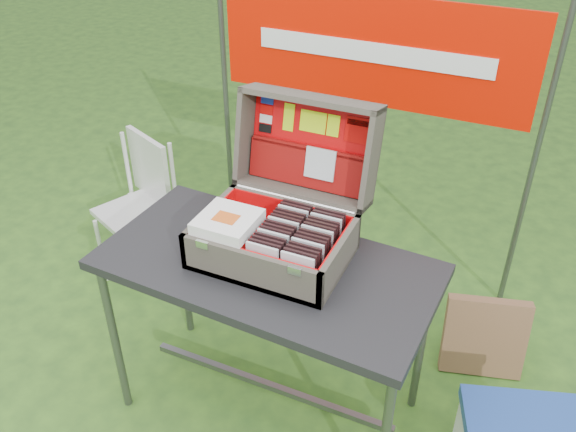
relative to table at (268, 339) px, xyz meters
The scene contains 94 objects.
ground 0.42m from the table, 84.59° to the left, with size 80.00×80.00×0.00m, color #2B4D1E.
table is the anchor object (origin of this frame).
table_top 0.39m from the table, ahead, with size 1.31×0.66×0.04m, color black.
table_leg_fl 0.65m from the table, 155.79° to the right, with size 0.04×0.04×0.78m, color #59595B.
table_leg_bl 0.65m from the table, 155.79° to the left, with size 0.04×0.04×0.78m, color #59595B.
table_leg_br 0.65m from the table, 24.21° to the left, with size 0.04×0.04×0.78m, color #59595B.
table_brace 0.29m from the table, ahead, with size 1.16×0.03×0.03m, color #59595B.
suitcase 0.69m from the table, 85.41° to the left, with size 0.57×0.57×0.54m, color #5D5749, non-canonical shape.
suitcase_base_bottom 0.42m from the table, 78.75° to the left, with size 0.57×0.41×0.02m, color #5D5749.
suitcase_base_wall_front 0.51m from the table, 86.98° to the right, with size 0.57×0.02×0.15m, color #5D5749.
suitcase_base_wall_back 0.54m from the table, 88.03° to the left, with size 0.57×0.02×0.15m, color #5D5749.
suitcase_base_wall_left 0.56m from the table, behind, with size 0.02×0.41×0.15m, color #5D5749.
suitcase_base_wall_right 0.57m from the table, ahead, with size 0.02×0.41×0.15m, color #5D5749.
suitcase_liner_floor 0.44m from the table, 78.75° to the left, with size 0.53×0.36×0.01m, color red.
suitcase_latch_left 0.60m from the table, 137.02° to the right, with size 0.05×0.01×0.03m, color silver.
suitcase_latch_right 0.61m from the table, 40.49° to the right, with size 0.05×0.01×0.03m, color silver.
suitcase_hinge 0.62m from the table, 88.12° to the left, with size 0.02×0.02×0.52m, color silver.
suitcase_lid_back 0.85m from the table, 88.92° to the left, with size 0.57×0.41×0.02m, color #5D5749.
suitcase_lid_rim_far 1.02m from the table, 88.86° to the left, with size 0.57×0.02×0.15m, color #5D5749.
suitcase_lid_rim_near 0.64m from the table, 88.57° to the left, with size 0.57×0.02×0.15m, color #5D5749.
suitcase_lid_rim_left 0.87m from the table, 126.25° to the left, with size 0.02×0.41×0.15m, color #5D5749.
suitcase_lid_rim_right 0.88m from the table, 52.14° to the left, with size 0.02×0.41×0.15m, color #5D5749.
suitcase_lid_liner 0.85m from the table, 88.89° to the left, with size 0.52×0.36×0.01m, color red.
suitcase_liner_wall_front 0.52m from the table, 86.67° to the right, with size 0.53×0.01×0.13m, color red.
suitcase_liner_wall_back 0.54m from the table, 87.90° to the left, with size 0.53×0.01×0.13m, color red.
suitcase_liner_wall_left 0.56m from the table, behind, with size 0.01×0.36×0.13m, color red.
suitcase_liner_wall_right 0.57m from the table, ahead, with size 0.01×0.36×0.13m, color red.
suitcase_lid_pocket 0.75m from the table, 88.77° to the left, with size 0.51×0.16×0.03m, color maroon.
suitcase_pocket_edge 0.83m from the table, 88.81° to the left, with size 0.50×0.02×0.02m, color maroon.
suitcase_pocket_cd 0.78m from the table, 79.21° to the left, with size 0.13×0.13×0.01m, color silver.
lid_sticker_cc_a 1.01m from the table, 114.60° to the left, with size 0.06×0.03×0.00m, color #1933B2.
lid_sticker_cc_b 0.97m from the table, 115.03° to the left, with size 0.06×0.03×0.00m, color #CB0805.
lid_sticker_cc_c 0.93m from the table, 115.48° to the left, with size 0.06×0.03×0.00m, color white.
lid_sticker_cc_d 0.89m from the table, 115.95° to the left, with size 0.06×0.03×0.00m, color black.
lid_card_neon_tall 0.94m from the table, 103.05° to the left, with size 0.05×0.11×0.00m, color #C3EE12.
lid_card_neon_main 0.93m from the table, 88.92° to the left, with size 0.11×0.09×0.00m, color #C3EE12.
lid_card_neon_small 0.94m from the table, 77.50° to the left, with size 0.05×0.09×0.00m, color #C3EE12.
lid_sticker_band 0.95m from the table, 65.28° to the left, with size 0.10×0.10×0.00m, color #CB0805.
lid_sticker_band_bar 0.98m from the table, 65.60° to the left, with size 0.09×0.02×0.00m, color black.
cd_left_0 0.53m from the table, 69.39° to the right, with size 0.13×0.01×0.15m, color silver.
cd_left_1 0.52m from the table, 65.01° to the right, with size 0.13×0.01×0.15m, color black.
cd_left_2 0.52m from the table, 58.51° to the right, with size 0.13×0.01×0.15m, color black.
cd_left_3 0.52m from the table, 48.23° to the right, with size 0.13×0.01×0.15m, color black.
cd_left_4 0.51m from the table, 31.24° to the right, with size 0.13×0.01×0.15m, color silver.
cd_left_5 0.51m from the table, ahead, with size 0.13×0.01×0.15m, color black.
cd_left_6 0.51m from the table, 22.77° to the left, with size 0.13×0.01×0.15m, color black.
cd_left_7 0.52m from the table, 43.01° to the left, with size 0.13×0.01×0.15m, color black.
cd_left_8 0.52m from the table, 55.33° to the left, with size 0.13×0.01×0.15m, color silver.
cd_left_9 0.52m from the table, 62.96° to the left, with size 0.13×0.01×0.15m, color black.
cd_left_10 0.52m from the table, 67.98° to the left, with size 0.13×0.01×0.15m, color black.
cd_left_11 0.53m from the table, 71.48° to the left, with size 0.13×0.01×0.15m, color black.
cd_left_12 0.54m from the table, 74.05° to the left, with size 0.13×0.01×0.15m, color silver.
cd_left_13 0.54m from the table, 76.00° to the left, with size 0.13×0.01×0.15m, color black.
cd_left_14 0.55m from the table, 77.54° to the left, with size 0.13×0.01×0.15m, color black.
cd_right_0 0.56m from the table, 32.66° to the right, with size 0.13×0.01×0.15m, color silver.
cd_right_1 0.55m from the table, 27.35° to the right, with size 0.13×0.01×0.15m, color black.
cd_right_2 0.55m from the table, 21.48° to the right, with size 0.13×0.01×0.15m, color black.
cd_right_3 0.55m from the table, 15.10° to the right, with size 0.13×0.01×0.15m, color black.
cd_right_4 0.54m from the table, ahead, with size 0.13×0.01×0.15m, color silver.
cd_right_5 0.54m from the table, ahead, with size 0.13×0.01×0.15m, color black.
cd_right_6 0.54m from the table, ahead, with size 0.13×0.01×0.15m, color black.
cd_right_7 0.54m from the table, 12.67° to the left, with size 0.13×0.01×0.15m, color black.
cd_right_8 0.55m from the table, 19.22° to the left, with size 0.13×0.01×0.15m, color silver.
cd_right_9 0.55m from the table, 25.28° to the left, with size 0.13×0.01×0.15m, color black.
cd_right_10 0.55m from the table, 30.79° to the left, with size 0.13×0.01×0.15m, color black.
cd_right_11 0.56m from the table, 35.74° to the left, with size 0.13×0.01×0.15m, color black.
cd_right_12 0.56m from the table, 40.14° to the left, with size 0.13×0.01×0.15m, color silver.
cd_right_13 0.57m from the table, 44.04° to the left, with size 0.13×0.01×0.15m, color black.
cd_right_14 0.58m from the table, 47.48° to the left, with size 0.13×0.01×0.15m, color black.
songbook_0 0.58m from the table, 165.52° to the right, with size 0.22×0.22×0.01m, color white.
songbook_1 0.59m from the table, 165.52° to the right, with size 0.22×0.22×0.01m, color white.
songbook_2 0.59m from the table, 165.52° to the right, with size 0.22×0.22×0.01m, color white.
songbook_3 0.60m from the table, 165.52° to the right, with size 0.22×0.22×0.01m, color white.
songbook_4 0.60m from the table, 165.52° to the right, with size 0.22×0.22×0.01m, color white.
songbook_5 0.61m from the table, 165.52° to the right, with size 0.22×0.22×0.01m, color white.
songbook_6 0.61m from the table, 165.52° to the right, with size 0.22×0.22×0.01m, color white.
songbook_7 0.62m from the table, 165.52° to the right, with size 0.22×0.22×0.01m, color white.
songbook_8 0.62m from the table, 165.52° to the right, with size 0.22×0.22×0.01m, color white.
songbook_graphic 0.63m from the table, 161.76° to the right, with size 0.09×0.07×0.00m, color #D85919.
cooler_lid 1.06m from the table, ahead, with size 0.45×0.34×0.05m, color #1F4292.
chair 1.24m from the table, 152.75° to the left, with size 0.37×0.41×0.81m, color silver, non-canonical shape.
chair_seat 1.24m from the table, 152.75° to the left, with size 0.37×0.37×0.03m, color silver.
chair_backrest 1.34m from the table, 146.03° to the left, with size 0.37×0.03×0.39m, color silver.
chair_leg_fl 1.34m from the table, 161.92° to the left, with size 0.02×0.02×0.41m, color silver.
chair_leg_fr 1.05m from the table, 156.51° to the left, with size 0.02×0.02×0.41m, color silver.
chair_leg_bl 1.47m from the table, 150.09° to the left, with size 0.02×0.02×0.41m, color silver.
chair_leg_br 1.21m from the table, 142.56° to the left, with size 0.02×0.02×0.41m, color silver.
chair_upright_left 1.47m from the table, 149.46° to the left, with size 0.02×0.02×0.39m, color silver.
chair_upright_right 1.22m from the table, 141.86° to the left, with size 0.02×0.02×0.39m, color silver.
cardboard_box 1.06m from the table, 36.82° to the left, with size 0.38×0.06×0.40m, color brown.
banner_post_left 1.52m from the table, 125.32° to the left, with size 0.03×0.03×1.70m, color #59595B.
banner_post_right 1.53m from the table, 54.15° to the left, with size 0.03×0.03×1.70m, color #59595B.
banner 1.48m from the table, 89.59° to the left, with size 1.60×0.01×0.55m, color red.
banner_text 1.47m from the table, 89.59° to the left, with size 1.20×0.00×0.10m, color white.
Camera 1 is at (0.84, -1.75, 2.28)m, focal length 38.00 mm.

